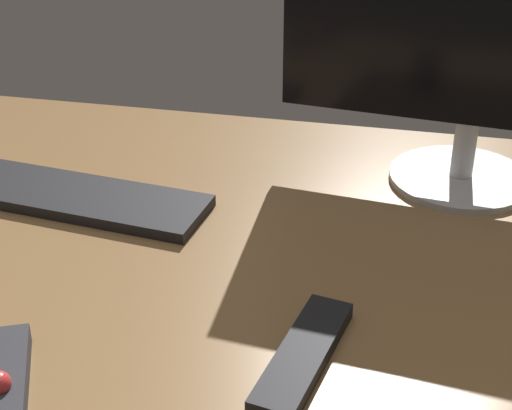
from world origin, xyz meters
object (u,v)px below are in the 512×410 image
object	(u,v)px
media_remote	(2,382)
tv_remote	(303,356)
monitor	(479,43)
keyboard	(61,194)

from	to	relation	value
media_remote	tv_remote	size ratio (longest dim) A/B	0.84
monitor	media_remote	xyz separation A→B (cm)	(-44.83, -56.81, -19.97)
media_remote	keyboard	bearing A→B (deg)	172.49
keyboard	media_remote	world-z (taller)	media_remote
monitor	tv_remote	size ratio (longest dim) A/B	2.85
monitor	keyboard	xyz separation A→B (cm)	(-55.98, -17.93, -20.48)
media_remote	tv_remote	xyz separation A→B (cm)	(28.59, 10.90, -0.41)
media_remote	tv_remote	distance (cm)	30.60
keyboard	tv_remote	world-z (taller)	tv_remote
monitor	media_remote	world-z (taller)	monitor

